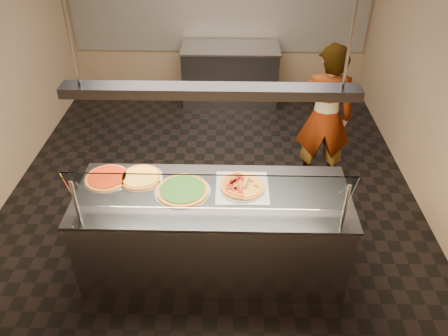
{
  "coord_description": "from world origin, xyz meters",
  "views": [
    {
      "loc": [
        0.26,
        -4.29,
        3.4
      ],
      "look_at": [
        0.17,
        -0.94,
        1.02
      ],
      "focal_mm": 35.0,
      "sensor_mm": 36.0,
      "label": 1
    }
  ],
  "objects_px": {
    "pizza_spatula": "(166,182)",
    "prep_table": "(230,74)",
    "sneeze_guard": "(210,193)",
    "heat_lamp_housing": "(210,91)",
    "worker": "(325,118)",
    "perforated_tray": "(242,187)",
    "half_pizza_pepperoni": "(232,185)",
    "serving_counter": "(213,232)",
    "pizza_cheese": "(141,177)",
    "half_pizza_sausage": "(253,185)",
    "pizza_spinach": "(183,190)",
    "pizza_tomato": "(107,177)"
  },
  "relations": [
    {
      "from": "pizza_spatula",
      "to": "prep_table",
      "type": "bearing_deg",
      "value": 81.31
    },
    {
      "from": "worker",
      "to": "pizza_spinach",
      "type": "bearing_deg",
      "value": 48.04
    },
    {
      "from": "sneeze_guard",
      "to": "worker",
      "type": "bearing_deg",
      "value": 55.89
    },
    {
      "from": "half_pizza_pepperoni",
      "to": "worker",
      "type": "relative_size",
      "value": 0.22
    },
    {
      "from": "heat_lamp_housing",
      "to": "serving_counter",
      "type": "bearing_deg",
      "value": 180.0
    },
    {
      "from": "serving_counter",
      "to": "sneeze_guard",
      "type": "height_order",
      "value": "sneeze_guard"
    },
    {
      "from": "half_pizza_sausage",
      "to": "pizza_spatula",
      "type": "distance_m",
      "value": 0.81
    },
    {
      "from": "serving_counter",
      "to": "pizza_spinach",
      "type": "relative_size",
      "value": 4.92
    },
    {
      "from": "prep_table",
      "to": "worker",
      "type": "height_order",
      "value": "worker"
    },
    {
      "from": "perforated_tray",
      "to": "worker",
      "type": "bearing_deg",
      "value": 54.86
    },
    {
      "from": "sneeze_guard",
      "to": "worker",
      "type": "relative_size",
      "value": 1.25
    },
    {
      "from": "half_pizza_pepperoni",
      "to": "heat_lamp_housing",
      "type": "height_order",
      "value": "heat_lamp_housing"
    },
    {
      "from": "prep_table",
      "to": "heat_lamp_housing",
      "type": "distance_m",
      "value": 4.06
    },
    {
      "from": "perforated_tray",
      "to": "half_pizza_pepperoni",
      "type": "distance_m",
      "value": 0.1
    },
    {
      "from": "pizza_tomato",
      "to": "heat_lamp_housing",
      "type": "height_order",
      "value": "heat_lamp_housing"
    },
    {
      "from": "sneeze_guard",
      "to": "heat_lamp_housing",
      "type": "bearing_deg",
      "value": 90.0
    },
    {
      "from": "pizza_tomato",
      "to": "heat_lamp_housing",
      "type": "distance_m",
      "value": 1.44
    },
    {
      "from": "sneeze_guard",
      "to": "pizza_spatula",
      "type": "height_order",
      "value": "sneeze_guard"
    },
    {
      "from": "heat_lamp_housing",
      "to": "prep_table",
      "type": "bearing_deg",
      "value": 88.23
    },
    {
      "from": "pizza_cheese",
      "to": "prep_table",
      "type": "xyz_separation_m",
      "value": [
        0.81,
        3.55,
        -0.48
      ]
    },
    {
      "from": "sneeze_guard",
      "to": "worker",
      "type": "xyz_separation_m",
      "value": [
        1.26,
        1.86,
        -0.32
      ]
    },
    {
      "from": "half_pizza_sausage",
      "to": "pizza_spinach",
      "type": "height_order",
      "value": "half_pizza_sausage"
    },
    {
      "from": "serving_counter",
      "to": "pizza_spatula",
      "type": "distance_m",
      "value": 0.68
    },
    {
      "from": "perforated_tray",
      "to": "pizza_cheese",
      "type": "distance_m",
      "value": 0.97
    },
    {
      "from": "half_pizza_pepperoni",
      "to": "worker",
      "type": "bearing_deg",
      "value": 52.34
    },
    {
      "from": "half_pizza_pepperoni",
      "to": "sneeze_guard",
      "type": "bearing_deg",
      "value": -111.03
    },
    {
      "from": "sneeze_guard",
      "to": "heat_lamp_housing",
      "type": "xyz_separation_m",
      "value": [
        -0.0,
        0.34,
        0.72
      ]
    },
    {
      "from": "half_pizza_pepperoni",
      "to": "prep_table",
      "type": "relative_size",
      "value": 0.25
    },
    {
      "from": "half_pizza_sausage",
      "to": "perforated_tray",
      "type": "bearing_deg",
      "value": -179.61
    },
    {
      "from": "serving_counter",
      "to": "pizza_spatula",
      "type": "bearing_deg",
      "value": 161.83
    },
    {
      "from": "half_pizza_pepperoni",
      "to": "pizza_cheese",
      "type": "xyz_separation_m",
      "value": [
        -0.87,
        0.13,
        -0.02
      ]
    },
    {
      "from": "half_pizza_sausage",
      "to": "prep_table",
      "type": "xyz_separation_m",
      "value": [
        -0.25,
        3.67,
        -0.49
      ]
    },
    {
      "from": "pizza_cheese",
      "to": "prep_table",
      "type": "height_order",
      "value": "pizza_cheese"
    },
    {
      "from": "half_pizza_sausage",
      "to": "pizza_spinach",
      "type": "distance_m",
      "value": 0.64
    },
    {
      "from": "half_pizza_pepperoni",
      "to": "perforated_tray",
      "type": "bearing_deg",
      "value": -0.13
    },
    {
      "from": "pizza_spinach",
      "to": "heat_lamp_housing",
      "type": "xyz_separation_m",
      "value": [
        0.27,
        -0.05,
        1.0
      ]
    },
    {
      "from": "pizza_cheese",
      "to": "prep_table",
      "type": "distance_m",
      "value": 3.67
    },
    {
      "from": "pizza_cheese",
      "to": "prep_table",
      "type": "bearing_deg",
      "value": 77.16
    },
    {
      "from": "sneeze_guard",
      "to": "pizza_cheese",
      "type": "relative_size",
      "value": 5.36
    },
    {
      "from": "sneeze_guard",
      "to": "half_pizza_pepperoni",
      "type": "height_order",
      "value": "sneeze_guard"
    },
    {
      "from": "pizza_spatula",
      "to": "prep_table",
      "type": "distance_m",
      "value": 3.71
    },
    {
      "from": "pizza_tomato",
      "to": "sneeze_guard",
      "type": "bearing_deg",
      "value": -29.19
    },
    {
      "from": "worker",
      "to": "prep_table",
      "type": "bearing_deg",
      "value": -59.08
    },
    {
      "from": "pizza_spinach",
      "to": "sneeze_guard",
      "type": "bearing_deg",
      "value": -54.87
    },
    {
      "from": "sneeze_guard",
      "to": "pizza_spinach",
      "type": "distance_m",
      "value": 0.55
    },
    {
      "from": "pizza_tomato",
      "to": "half_pizza_pepperoni",
      "type": "bearing_deg",
      "value": -5.22
    },
    {
      "from": "pizza_cheese",
      "to": "pizza_spatula",
      "type": "bearing_deg",
      "value": -19.68
    },
    {
      "from": "serving_counter",
      "to": "pizza_cheese",
      "type": "relative_size",
      "value": 5.93
    },
    {
      "from": "prep_table",
      "to": "worker",
      "type": "xyz_separation_m",
      "value": [
        1.14,
        -2.27,
        0.44
      ]
    },
    {
      "from": "perforated_tray",
      "to": "pizza_cheese",
      "type": "bearing_deg",
      "value": 172.56
    }
  ]
}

